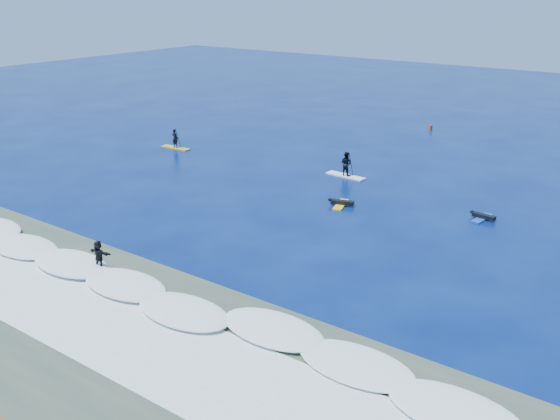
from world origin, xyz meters
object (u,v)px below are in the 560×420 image
Objects in this scene: sup_paddler_left at (175,141)px; marker_buoy at (431,127)px; sup_paddler_center at (346,166)px; prone_paddler_near at (341,203)px; prone_paddler_far at (482,217)px; wave_surfer at (99,256)px.

sup_paddler_left is 3.80× the size of marker_buoy.
sup_paddler_center is 6.48m from prone_paddler_near.
sup_paddler_center reaches higher than prone_paddler_far.
marker_buoy is at bearing 97.71° from sup_paddler_center.
sup_paddler_left reaches higher than prone_paddler_far.
wave_surfer is at bearing -55.86° from sup_paddler_left.
prone_paddler_far is (8.25, 2.94, -0.01)m from prone_paddler_near.
wave_surfer reaches higher than prone_paddler_near.
prone_paddler_far is at bearing -9.63° from sup_paddler_center.
sup_paddler_left is 16.24m from sup_paddler_center.
sup_paddler_center is 1.42× the size of prone_paddler_near.
prone_paddler_near is 1.07× the size of prone_paddler_far.
marker_buoy is at bearing 81.50° from wave_surfer.
marker_buoy is (-12.38, 20.92, 0.18)m from prone_paddler_far.
prone_paddler_far is (11.26, -2.76, -0.67)m from sup_paddler_center.
prone_paddler_far is (27.43, -1.25, -0.48)m from sup_paddler_left.
wave_surfer is at bearing 151.50° from prone_paddler_far.
sup_paddler_center is 11.61m from prone_paddler_far.
prone_paddler_near reaches higher than prone_paddler_far.
sup_paddler_left is 0.91× the size of sup_paddler_center.
sup_paddler_left is at bearing 60.76° from prone_paddler_near.
wave_surfer is (-1.61, -21.24, 0.04)m from sup_paddler_center.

